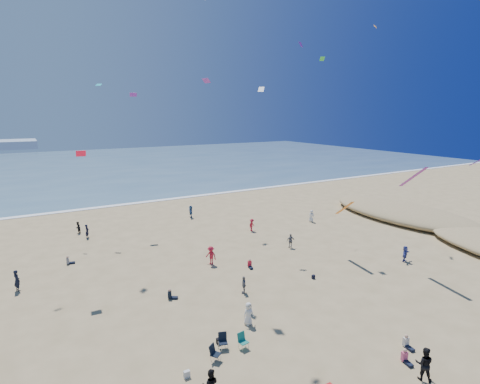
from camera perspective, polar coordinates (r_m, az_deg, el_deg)
ground at (r=22.62m, az=6.56°, el=-26.94°), size 220.00×220.00×0.00m
ocean at (r=110.39m, az=-24.43°, el=3.45°), size 220.00×100.00×0.06m
surf_line at (r=61.57m, az=-19.34°, el=-2.07°), size 220.00×1.20×0.08m
standing_flyers at (r=35.11m, az=-1.09°, el=-10.42°), size 34.59×37.77×1.90m
seated_group at (r=30.00m, az=-0.50°, el=-15.37°), size 17.38×26.36×0.84m
chair_cluster at (r=24.29m, az=-1.90°, el=-22.32°), size 2.75×1.60×1.00m
white_tote at (r=22.90m, az=-8.11°, el=-25.79°), size 0.35×0.20×0.40m
black_backpack at (r=25.25m, az=-3.24°, el=-21.71°), size 0.30×0.22×0.38m
navy_bag at (r=34.11m, az=11.11°, el=-12.56°), size 0.28×0.18×0.34m
kites_aloft at (r=34.06m, az=6.42°, el=13.35°), size 47.55×44.66×29.31m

